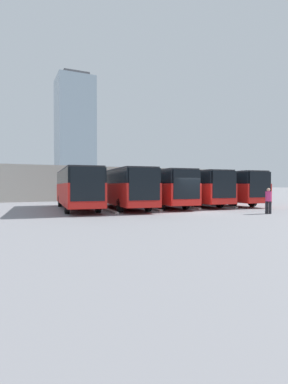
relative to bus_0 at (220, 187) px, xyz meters
name	(u,v)px	position (x,y,z in m)	size (l,w,h in m)	color
ground_plane	(195,212)	(7.33, 6.33, -1.80)	(600.00, 600.00, 0.00)	gray
bus_0	(220,187)	(0.00, 0.00, 0.00)	(3.59, 12.18, 3.23)	red
curb_divider_0	(216,205)	(1.83, 1.78, -1.73)	(0.24, 6.23, 0.15)	#9E9E99
bus_1	(189,187)	(3.66, -0.13, 0.00)	(3.59, 12.18, 3.23)	red
curb_divider_1	(182,206)	(5.50, 1.65, -1.73)	(0.24, 6.23, 0.15)	#9E9E99
bus_2	(156,187)	(7.33, 0.12, 0.00)	(3.59, 12.18, 3.23)	red
curb_divider_2	(147,208)	(9.16, 1.89, -1.73)	(0.24, 6.23, 0.15)	#9E9E99
bus_3	(121,187)	(10.99, 0.70, 0.00)	(3.59, 12.18, 3.23)	red
curb_divider_3	(107,210)	(12.82, 2.47, -1.73)	(0.24, 6.23, 0.15)	#9E9E99
bus_4	(77,187)	(14.66, 0.14, 0.00)	(3.59, 12.18, 3.23)	red
pedestrian	(268,200)	(3.55, 9.54, -0.86)	(0.53, 0.53, 1.77)	black
station_building	(99,184)	(7.33, -18.71, 0.46)	(39.32, 13.61, 4.47)	#A8A399
office_tower	(75,133)	(-18.56, -158.31, 32.25)	(21.50, 21.50, 69.32)	#93A8B7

